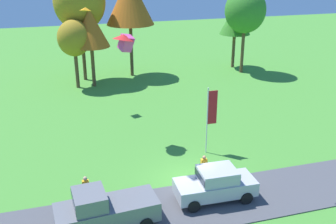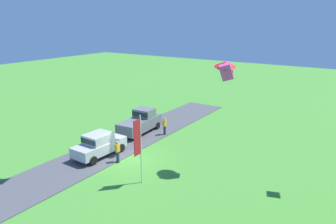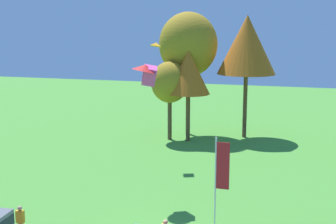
{
  "view_description": "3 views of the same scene",
  "coord_description": "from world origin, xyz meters",
  "views": [
    {
      "loc": [
        -6.9,
        -19.25,
        12.59
      ],
      "look_at": [
        0.41,
        5.63,
        2.24
      ],
      "focal_mm": 42.0,
      "sensor_mm": 36.0,
      "label": 1
    },
    {
      "loc": [
        17.71,
        15.3,
        10.45
      ],
      "look_at": [
        0.15,
        3.73,
        4.42
      ],
      "focal_mm": 35.0,
      "sensor_mm": 36.0,
      "label": 2
    },
    {
      "loc": [
        6.35,
        -18.36,
        9.93
      ],
      "look_at": [
        -0.12,
        3.44,
        5.7
      ],
      "focal_mm": 50.0,
      "sensor_mm": 36.0,
      "label": 3
    }
  ],
  "objects": [
    {
      "name": "person_watching_sky",
      "position": [
        0.87,
        -0.3,
        0.88
      ],
      "size": [
        0.36,
        0.24,
        1.71
      ],
      "color": "#2D334C",
      "rests_on": "ground"
    },
    {
      "name": "kite_delta_trailing_tail",
      "position": [
        -2.41,
        6.58,
        7.56
      ],
      "size": [
        2.04,
        2.02,
        0.66
      ],
      "primitive_type": "cone",
      "rotation": [
        0.2,
        0.0,
        2.11
      ],
      "color": "red"
    },
    {
      "name": "person_on_lawn",
      "position": [
        -6.05,
        -0.73,
        0.88
      ],
      "size": [
        0.36,
        0.24,
        1.71
      ],
      "color": "#2D334C",
      "rests_on": "ground"
    },
    {
      "name": "car_sedan_far_end",
      "position": [
        0.81,
        -2.28,
        1.04
      ],
      "size": [
        4.45,
        2.06,
        1.84
      ],
      "color": "#B7B7BC",
      "rests_on": "ground"
    },
    {
      "name": "flag_banner",
      "position": [
        2.62,
        3.12,
        2.95
      ],
      "size": [
        0.71,
        0.08,
        4.67
      ],
      "color": "silver",
      "rests_on": "ground"
    },
    {
      "name": "pavement_strip",
      "position": [
        0.0,
        -2.56,
        0.03
      ],
      "size": [
        36.0,
        4.4,
        0.06
      ],
      "primitive_type": "cube",
      "color": "#4C4C51",
      "rests_on": "ground"
    },
    {
      "name": "car_pickup_near_entrance",
      "position": [
        -5.44,
        -3.03,
        1.11
      ],
      "size": [
        5.12,
        2.32,
        2.14
      ],
      "color": "slate",
      "rests_on": "ground"
    },
    {
      "name": "kite_box_topmost",
      "position": [
        -2.21,
        6.76,
        7.11
      ],
      "size": [
        1.16,
        1.15,
        1.31
      ],
      "primitive_type": "cube",
      "rotation": [
        -0.19,
        0.3,
        5.03
      ],
      "color": "#EA4C9E"
    },
    {
      "name": "ground_plane",
      "position": [
        0.0,
        0.0,
        0.0
      ],
      "size": [
        120.0,
        120.0,
        0.0
      ],
      "primitive_type": "plane",
      "color": "#478E33"
    }
  ]
}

